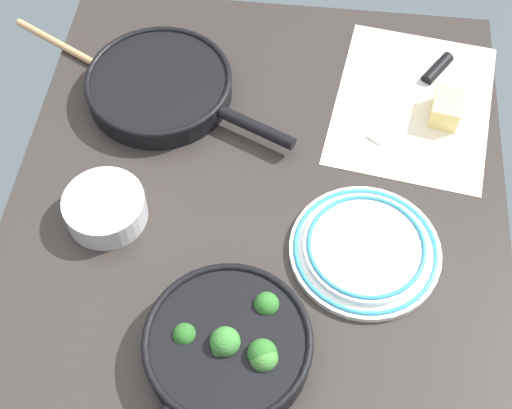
% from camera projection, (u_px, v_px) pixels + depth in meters
% --- Properties ---
extents(ground_plane, '(14.00, 14.00, 0.00)m').
position_uv_depth(ground_plane, '(256.00, 362.00, 1.88)').
color(ground_plane, '#424C51').
extents(dining_table_red, '(1.07, 0.88, 0.75)m').
position_uv_depth(dining_table_red, '(256.00, 237.00, 1.33)').
color(dining_table_red, '#2D2826').
rests_on(dining_table_red, ground_plane).
extents(skillet_broccoli, '(0.38, 0.29, 0.08)m').
position_uv_depth(skillet_broccoli, '(228.00, 347.00, 1.09)').
color(skillet_broccoli, black).
rests_on(skillet_broccoli, dining_table_red).
extents(skillet_eggs, '(0.29, 0.42, 0.05)m').
position_uv_depth(skillet_eggs, '(161.00, 86.00, 1.38)').
color(skillet_eggs, black).
rests_on(skillet_eggs, dining_table_red).
extents(wooden_spoon, '(0.19, 0.33, 0.02)m').
position_uv_depth(wooden_spoon, '(99.00, 65.00, 1.44)').
color(wooden_spoon, tan).
rests_on(wooden_spoon, dining_table_red).
extents(parchment_sheet, '(0.42, 0.35, 0.00)m').
position_uv_depth(parchment_sheet, '(413.00, 104.00, 1.39)').
color(parchment_sheet, beige).
rests_on(parchment_sheet, dining_table_red).
extents(grater_knife, '(0.24, 0.17, 0.02)m').
position_uv_depth(grater_knife, '(423.00, 85.00, 1.41)').
color(grater_knife, silver).
rests_on(grater_knife, dining_table_red).
extents(cheese_block, '(0.09, 0.07, 0.05)m').
position_uv_depth(cheese_block, '(447.00, 108.00, 1.35)').
color(cheese_block, '#EFD67A').
rests_on(cheese_block, dining_table_red).
extents(dinner_plate_stack, '(0.26, 0.26, 0.03)m').
position_uv_depth(dinner_plate_stack, '(365.00, 249.00, 1.20)').
color(dinner_plate_stack, white).
rests_on(dinner_plate_stack, dining_table_red).
extents(prep_bowl_steel, '(0.14, 0.14, 0.05)m').
position_uv_depth(prep_bowl_steel, '(105.00, 208.00, 1.23)').
color(prep_bowl_steel, '#B7B7BC').
rests_on(prep_bowl_steel, dining_table_red).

